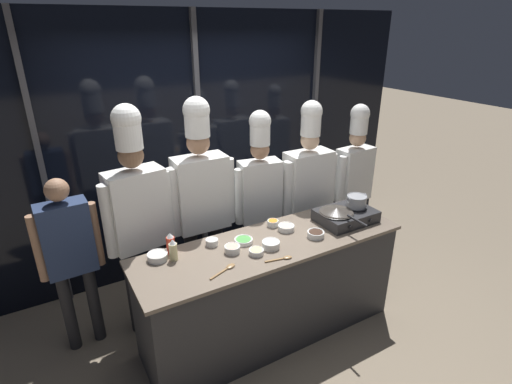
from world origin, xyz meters
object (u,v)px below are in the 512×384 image
object	(u,v)px
squeeze_bottle_chili	(171,243)
prep_bowl_carrots	(273,223)
prep_bowl_ginger	(256,251)
chef_apprentice	(354,174)
serving_spoon_slotted	(227,268)
prep_bowl_rice	(271,244)
chef_line	(260,189)
chef_head	(138,209)
chef_pastry	(308,183)
serving_spoon_solid	(284,258)
prep_bowl_soy_glaze	(316,234)
portable_stove	(346,215)
prep_bowl_onion	(158,256)
prep_bowl_shrimp	(232,248)
frying_pan	(337,210)
squeeze_bottle_oil	(173,250)
prep_bowl_chicken	(286,227)
prep_bowl_garlic	(212,242)
prep_bowl_scallions	(244,240)
chef_sous	(201,194)
person_guest	(69,250)
stock_pot	(357,201)

from	to	relation	value
squeeze_bottle_chili	prep_bowl_carrots	distance (m)	0.92
prep_bowl_ginger	prep_bowl_carrots	bearing A→B (deg)	42.49
chef_apprentice	serving_spoon_slotted	bearing A→B (deg)	17.22
prep_bowl_rice	chef_line	bearing A→B (deg)	65.30
chef_head	chef_line	xyz separation A→B (m)	(1.19, 0.05, -0.09)
chef_apprentice	prep_bowl_ginger	bearing A→B (deg)	18.59
chef_pastry	serving_spoon_solid	bearing A→B (deg)	45.83
prep_bowl_soy_glaze	serving_spoon_slotted	size ratio (longest dim) A/B	0.60
portable_stove	chef_pastry	xyz separation A→B (m)	(0.04, 0.62, 0.09)
squeeze_bottle_chili	chef_line	size ratio (longest dim) A/B	0.09
prep_bowl_onion	chef_pastry	world-z (taller)	chef_pastry
prep_bowl_carrots	prep_bowl_shrimp	world-z (taller)	prep_bowl_shrimp
chef_head	prep_bowl_shrimp	bearing A→B (deg)	122.67
frying_pan	chef_apprentice	world-z (taller)	chef_apprentice
prep_bowl_shrimp	chef_head	size ratio (longest dim) A/B	0.06
squeeze_bottle_oil	chef_head	size ratio (longest dim) A/B	0.09
prep_bowl_carrots	prep_bowl_chicken	size ratio (longest dim) A/B	0.70
prep_bowl_carrots	prep_bowl_soy_glaze	bearing A→B (deg)	-59.38
squeeze_bottle_chili	prep_bowl_ginger	bearing A→B (deg)	-32.20
prep_bowl_garlic	prep_bowl_scallions	bearing A→B (deg)	-21.83
chef_sous	squeeze_bottle_chili	bearing A→B (deg)	44.76
prep_bowl_ginger	prep_bowl_scallions	size ratio (longest dim) A/B	0.77
prep_bowl_ginger	portable_stove	bearing A→B (deg)	4.89
person_guest	chef_line	world-z (taller)	chef_line
prep_bowl_soy_glaze	serving_spoon_solid	xyz separation A→B (m)	(-0.42, -0.15, -0.02)
frying_pan	squeeze_bottle_chili	size ratio (longest dim) A/B	3.00
prep_bowl_scallions	prep_bowl_soy_glaze	bearing A→B (deg)	-21.14
prep_bowl_ginger	person_guest	xyz separation A→B (m)	(-1.24, 0.78, -0.02)
prep_bowl_shrimp	serving_spoon_solid	distance (m)	0.40
serving_spoon_slotted	portable_stove	bearing A→B (deg)	6.87
prep_bowl_shrimp	serving_spoon_slotted	world-z (taller)	prep_bowl_shrimp
chef_head	chef_line	distance (m)	1.19
prep_bowl_scallions	serving_spoon_solid	bearing A→B (deg)	-68.45
portable_stove	squeeze_bottle_chili	xyz separation A→B (m)	(-1.53, 0.27, 0.03)
squeeze_bottle_chili	prep_bowl_scallions	size ratio (longest dim) A/B	1.14
chef_apprentice	person_guest	bearing A→B (deg)	-6.12
prep_bowl_shrimp	stock_pot	bearing A→B (deg)	-1.69
prep_bowl_soy_glaze	prep_bowl_scallions	size ratio (longest dim) A/B	0.95
chef_apprentice	chef_pastry	bearing A→B (deg)	-3.60
stock_pot	chef_line	xyz separation A→B (m)	(-0.59, 0.71, -0.02)
stock_pot	prep_bowl_soy_glaze	size ratio (longest dim) A/B	1.41
chef_sous	chef_pastry	size ratio (longest dim) A/B	1.06
prep_bowl_shrimp	chef_apprentice	bearing A→B (deg)	18.42
prep_bowl_rice	prep_bowl_scallions	bearing A→B (deg)	130.23
prep_bowl_rice	chef_apprentice	world-z (taller)	chef_apprentice
portable_stove	prep_bowl_ginger	xyz separation A→B (m)	(-0.97, -0.08, -0.03)
serving_spoon_solid	portable_stove	bearing A→B (deg)	16.43
prep_bowl_carrots	chef_pastry	xyz separation A→B (m)	(0.66, 0.38, 0.11)
squeeze_bottle_oil	squeeze_bottle_chili	bearing A→B (deg)	81.31
prep_bowl_scallions	chef_line	size ratio (longest dim) A/B	0.08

